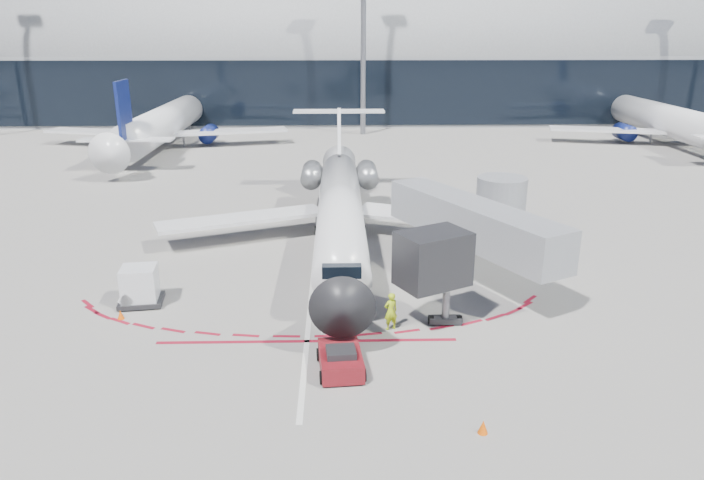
{
  "coord_description": "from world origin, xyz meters",
  "views": [
    {
      "loc": [
        1.49,
        -37.71,
        13.92
      ],
      "look_at": [
        2.3,
        -3.37,
        2.21
      ],
      "focal_mm": 32.0,
      "sensor_mm": 36.0,
      "label": 1
    }
  ],
  "objects_px": {
    "ramp_worker": "(391,311)",
    "uld_container": "(140,286)",
    "regional_jet": "(340,205)",
    "pushback_tug": "(341,360)"
  },
  "relations": [
    {
      "from": "regional_jet",
      "to": "pushback_tug",
      "type": "bearing_deg",
      "value": -90.32
    },
    {
      "from": "pushback_tug",
      "to": "ramp_worker",
      "type": "xyz_separation_m",
      "value": [
        2.45,
        3.81,
        0.44
      ]
    },
    {
      "from": "regional_jet",
      "to": "pushback_tug",
      "type": "height_order",
      "value": "regional_jet"
    },
    {
      "from": "ramp_worker",
      "to": "uld_container",
      "type": "relative_size",
      "value": 0.79
    },
    {
      "from": "ramp_worker",
      "to": "regional_jet",
      "type": "bearing_deg",
      "value": -102.15
    },
    {
      "from": "ramp_worker",
      "to": "uld_container",
      "type": "xyz_separation_m",
      "value": [
        -12.93,
        3.22,
        0.07
      ]
    },
    {
      "from": "regional_jet",
      "to": "uld_container",
      "type": "distance_m",
      "value": 14.64
    },
    {
      "from": "regional_jet",
      "to": "ramp_worker",
      "type": "distance_m",
      "value": 13.52
    },
    {
      "from": "regional_jet",
      "to": "uld_container",
      "type": "height_order",
      "value": "regional_jet"
    },
    {
      "from": "regional_jet",
      "to": "pushback_tug",
      "type": "xyz_separation_m",
      "value": [
        -0.09,
        -17.02,
        -2.06
      ]
    }
  ]
}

